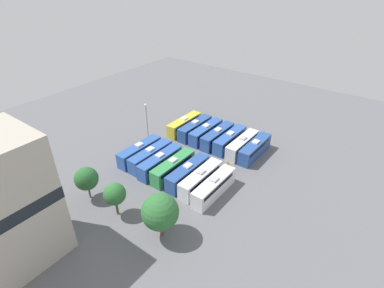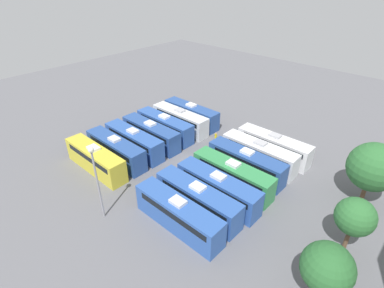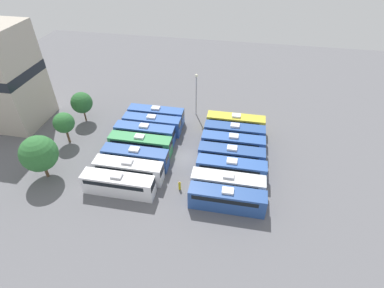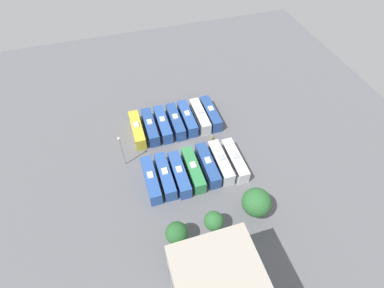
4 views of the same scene
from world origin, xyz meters
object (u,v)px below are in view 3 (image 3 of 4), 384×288
bus_0 (227,199)px  bus_8 (129,170)px  bus_9 (135,157)px  bus_10 (140,144)px  bus_6 (235,123)px  tree_1 (64,123)px  bus_1 (228,184)px  worker_person (180,186)px  tree_2 (82,103)px  bus_7 (118,184)px  bus_5 (234,133)px  bus_13 (156,115)px  light_pole (196,88)px  bus_2 (231,169)px  bus_11 (145,133)px  bus_12 (152,124)px  tree_0 (39,154)px  bus_3 (231,156)px  bus_4 (233,144)px

bus_0 → bus_8: same height
bus_9 → bus_10: size_ratio=1.00×
bus_6 → tree_1: tree_1 is taller
bus_1 → bus_8: (0.19, 15.42, 0.00)m
worker_person → tree_2: (14.82, 22.54, 3.39)m
bus_1 → bus_9: same height
bus_7 → bus_9: (6.22, -0.50, 0.00)m
bus_5 → bus_10: size_ratio=1.00×
bus_7 → tree_2: size_ratio=1.74×
bus_13 → tree_2: tree_2 is taller
light_pole → tree_2: light_pole is taller
bus_2 → bus_9: same height
bus_11 → bus_12: (3.02, -0.44, 0.00)m
bus_1 → bus_9: 15.70m
bus_2 → tree_1: size_ratio=1.78×
tree_0 → bus_13: bearing=-36.2°
bus_3 → bus_10: bearing=89.2°
bus_10 → tree_1: size_ratio=1.78×
bus_6 → bus_1: bearing=-180.0°
bus_5 → tree_0: tree_0 is taller
bus_5 → bus_9: same height
bus_6 → bus_11: (-6.28, 15.85, 0.00)m
bus_3 → light_pole: 16.88m
bus_0 → bus_11: (12.79, 16.01, 0.00)m
bus_10 → bus_5: bearing=-68.3°
bus_5 → bus_8: same height
bus_3 → bus_7: 18.44m
light_pole → bus_8: bearing=160.7°
bus_6 → bus_10: same height
bus_5 → tree_2: (1.24, 29.66, 2.36)m
bus_3 → bus_6: size_ratio=1.00×
tree_1 → bus_4: bearing=-84.9°
bus_2 → bus_11: 17.36m
bus_1 → bus_10: 16.99m
bus_9 → bus_12: 9.63m
tree_0 → bus_7: bearing=-95.4°
bus_8 → bus_4: bearing=-58.4°
bus_5 → tree_1: bearing=101.2°
bus_11 → bus_9: bearing=-175.7°
bus_8 → tree_2: tree_2 is taller
bus_3 → bus_9: 15.68m
bus_11 → tree_0: tree_0 is taller
bus_6 → bus_9: size_ratio=1.00×
bus_1 → bus_11: (9.85, 15.86, 0.00)m
bus_5 → worker_person: bus_5 is taller
bus_3 → tree_2: bearing=75.5°
bus_12 → tree_2: tree_2 is taller
bus_10 → worker_person: (-7.35, -8.51, -1.03)m
bus_5 → bus_9: bearing=122.1°
bus_2 → bus_10: same height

